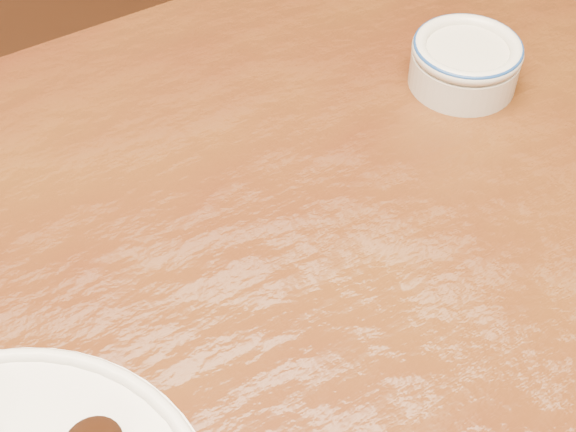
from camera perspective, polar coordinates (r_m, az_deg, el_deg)
dining_table at (r=0.65m, az=-2.21°, el=-14.50°), size 1.50×0.90×0.75m
dip_bowl at (r=0.80m, az=12.49°, el=10.71°), size 0.11×0.11×0.05m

